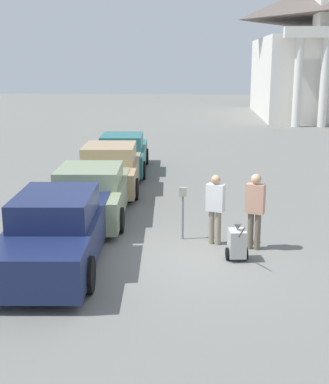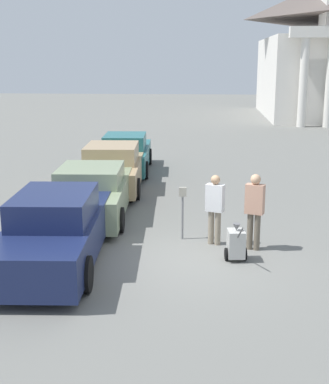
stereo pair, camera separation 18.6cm
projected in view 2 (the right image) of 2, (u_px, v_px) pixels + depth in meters
The scene contains 10 objects.
ground_plane at pixel (182, 260), 11.81m from camera, with size 120.00×120.00×0.00m, color slate.
parked_car_navy at pixel (57, 229), 11.56m from camera, with size 2.16×5.35×1.58m.
parked_car_sage at pixel (92, 192), 15.02m from camera, with size 2.28×5.00×1.45m.
parked_car_tan at pixel (113, 168), 18.24m from camera, with size 2.28×5.07×1.54m.
parked_car_teal at pixel (126, 154), 21.10m from camera, with size 2.13×4.83×1.49m.
parking_meter at pixel (183, 203), 12.99m from camera, with size 0.18×0.09×1.31m.
person_worker at pixel (215, 205), 12.60m from camera, with size 0.47×0.35×1.69m.
person_supervisor at pixel (255, 207), 12.23m from camera, with size 0.47×0.35×1.79m.
equipment_cart at pixel (236, 243), 11.71m from camera, with size 0.50×1.00×1.00m.
church at pixel (324, 40), 40.74m from camera, with size 8.65×15.13×23.98m.
Camera 2 is at (0.51, -11.11, 4.29)m, focal length 50.00 mm.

